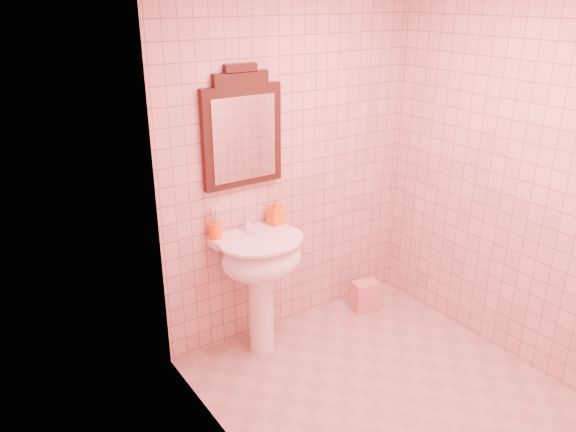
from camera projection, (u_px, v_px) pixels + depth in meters
floor at (390, 396)px, 3.53m from camera, size 2.20×2.20×0.00m
back_wall at (292, 164)px, 3.91m from camera, size 2.00×0.02×2.50m
pedestal_sink at (261, 266)px, 3.74m from camera, size 0.58×0.58×0.86m
faucet at (250, 224)px, 3.75m from camera, size 0.04×0.16×0.11m
mirror at (242, 131)px, 3.57m from camera, size 0.56×0.06×0.78m
toothbrush_cup at (215, 230)px, 3.65m from camera, size 0.09×0.09×0.20m
soap_dispenser at (275, 212)px, 3.85m from camera, size 0.10×0.10×0.19m
towel at (365, 296)px, 4.44m from camera, size 0.22×0.17×0.24m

